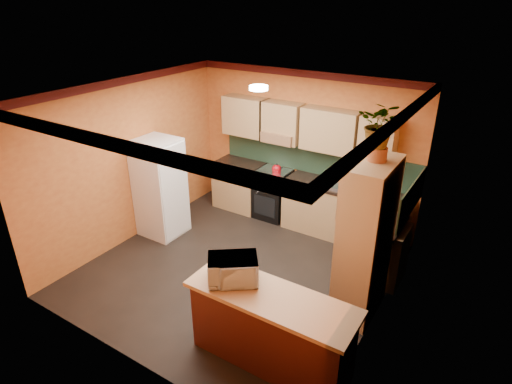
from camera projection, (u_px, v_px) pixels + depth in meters
room_shell at (247, 134)px, 5.86m from camera, size 4.24×4.24×2.72m
base_cabinets_back at (303, 203)px, 7.64m from camera, size 3.65×0.60×0.88m
countertop_back at (304, 179)px, 7.44m from camera, size 3.65×0.62×0.04m
stove at (273, 194)px, 7.93m from camera, size 0.58×0.58×0.91m
kettle at (277, 169)px, 7.61m from camera, size 0.21×0.21×0.18m
sink at (346, 187)px, 7.05m from camera, size 0.48×0.40×0.03m
base_cabinets_right at (376, 251)px, 6.22m from camera, size 0.60×0.80×0.88m
countertop_right at (380, 223)px, 6.02m from camera, size 0.62×0.80×0.04m
fridge at (160, 188)px, 7.22m from camera, size 0.68×0.66×1.70m
pantry at (365, 241)px, 5.31m from camera, size 0.48×0.90×2.10m
fern_pot at (377, 154)px, 4.87m from camera, size 0.22×0.22×0.16m
fern at (381, 124)px, 4.72m from camera, size 0.50×0.44×0.53m
breakfast_bar at (271, 331)px, 4.74m from camera, size 1.80×0.55×0.88m
bar_top at (271, 298)px, 4.55m from camera, size 1.90×0.65×0.05m
microwave at (233, 269)px, 4.71m from camera, size 0.66×0.62×0.30m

